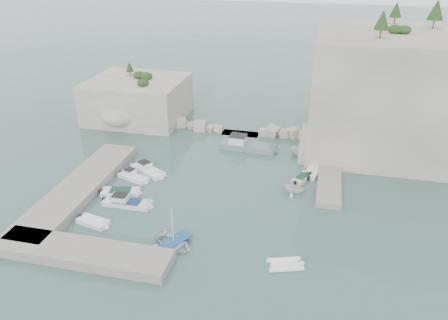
% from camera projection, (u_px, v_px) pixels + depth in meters
% --- Properties ---
extents(ground, '(400.00, 400.00, 0.00)m').
position_uv_depth(ground, '(213.00, 204.00, 52.28)').
color(ground, '#426361').
rests_on(ground, ground).
extents(cliff_east, '(26.00, 22.00, 17.00)m').
position_uv_depth(cliff_east, '(403.00, 92.00, 63.80)').
color(cliff_east, beige).
rests_on(cliff_east, ground).
extents(cliff_terrace, '(8.00, 10.00, 2.50)m').
position_uv_depth(cliff_terrace, '(328.00, 144.00, 64.73)').
color(cliff_terrace, beige).
rests_on(cliff_terrace, ground).
extents(outcrop_west, '(16.00, 14.00, 7.00)m').
position_uv_depth(outcrop_west, '(138.00, 99.00, 76.59)').
color(outcrop_west, beige).
rests_on(outcrop_west, ground).
extents(quay_west, '(5.00, 24.00, 1.10)m').
position_uv_depth(quay_west, '(79.00, 188.00, 54.65)').
color(quay_west, '#9E9689').
rests_on(quay_west, ground).
extents(quay_south, '(18.00, 4.00, 1.10)m').
position_uv_depth(quay_south, '(83.00, 253.00, 43.20)').
color(quay_south, '#9E9689').
rests_on(quay_south, ground).
extents(ledge_east, '(3.00, 16.00, 0.80)m').
position_uv_depth(ledge_east, '(329.00, 175.00, 58.04)').
color(ledge_east, '#9E9689').
rests_on(ledge_east, ground).
extents(breakwater, '(28.00, 3.00, 1.40)m').
position_uv_depth(breakwater, '(240.00, 129.00, 71.33)').
color(breakwater, beige).
rests_on(breakwater, ground).
extents(motorboat_a, '(6.25, 4.58, 1.40)m').
position_uv_depth(motorboat_a, '(148.00, 172.00, 59.54)').
color(motorboat_a, white).
rests_on(motorboat_a, ground).
extents(motorboat_b, '(4.94, 3.02, 1.40)m').
position_uv_depth(motorboat_b, '(134.00, 179.00, 57.80)').
color(motorboat_b, white).
rests_on(motorboat_b, ground).
extents(motorboat_c, '(5.37, 2.92, 0.70)m').
position_uv_depth(motorboat_c, '(121.00, 194.00, 54.38)').
color(motorboat_c, white).
rests_on(motorboat_c, ground).
extents(motorboat_d, '(6.46, 1.99, 1.40)m').
position_uv_depth(motorboat_d, '(128.00, 205.00, 52.09)').
color(motorboat_d, silver).
rests_on(motorboat_d, ground).
extents(motorboat_e, '(4.26, 2.50, 0.70)m').
position_uv_depth(motorboat_e, '(93.00, 224.00, 48.60)').
color(motorboat_e, white).
rests_on(motorboat_e, ground).
extents(rowboat, '(5.55, 4.97, 0.95)m').
position_uv_depth(rowboat, '(174.00, 245.00, 45.15)').
color(rowboat, white).
rests_on(rowboat, ground).
extents(inflatable_dinghy, '(4.04, 2.82, 0.44)m').
position_uv_depth(inflatable_dinghy, '(285.00, 266.00, 42.29)').
color(inflatable_dinghy, white).
rests_on(inflatable_dinghy, ground).
extents(tender_east_a, '(3.79, 3.46, 1.72)m').
position_uv_depth(tender_east_a, '(293.00, 192.00, 54.75)').
color(tender_east_a, white).
rests_on(tender_east_a, ground).
extents(tender_east_b, '(2.76, 4.14, 0.70)m').
position_uv_depth(tender_east_b, '(302.00, 180.00, 57.60)').
color(tender_east_b, silver).
rests_on(tender_east_b, ground).
extents(tender_east_c, '(2.69, 5.39, 0.70)m').
position_uv_depth(tender_east_c, '(313.00, 173.00, 59.44)').
color(tender_east_c, white).
rests_on(tender_east_c, ground).
extents(tender_east_d, '(4.47, 3.37, 1.63)m').
position_uv_depth(tender_east_d, '(303.00, 158.00, 63.60)').
color(tender_east_d, silver).
rests_on(tender_east_d, ground).
extents(work_boat, '(9.20, 3.30, 2.20)m').
position_uv_depth(work_boat, '(248.00, 149.00, 66.23)').
color(work_boat, slate).
rests_on(work_boat, ground).
extents(rowboat_mast, '(0.10, 0.10, 4.20)m').
position_uv_depth(rowboat_mast, '(172.00, 225.00, 44.00)').
color(rowboat_mast, white).
rests_on(rowboat_mast, rowboat).
extents(vegetation, '(53.48, 13.88, 13.40)m').
position_uv_depth(vegetation, '(376.00, 23.00, 61.87)').
color(vegetation, '#1E4219').
rests_on(vegetation, ground).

